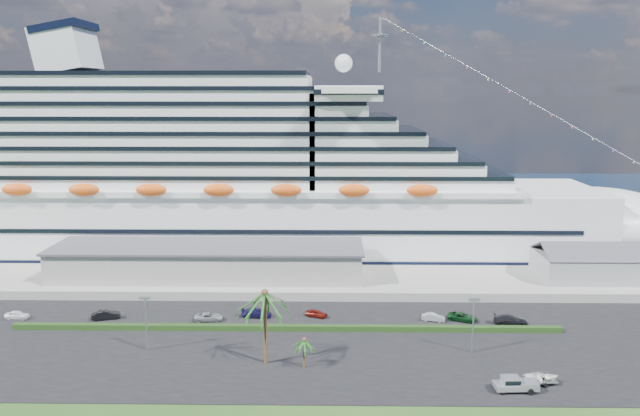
{
  "coord_description": "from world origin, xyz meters",
  "views": [
    {
      "loc": [
        -1.04,
        -78.5,
        38.07
      ],
      "look_at": [
        -2.74,
        30.0,
        17.52
      ],
      "focal_mm": 35.0,
      "sensor_mm": 36.0,
      "label": 1
    }
  ],
  "objects_px": {
    "boat_trailer": "(541,377)",
    "parked_car_3": "(256,313)",
    "cruise_ship": "(241,184)",
    "pickup_truck": "(515,384)"
  },
  "relations": [
    {
      "from": "boat_trailer",
      "to": "parked_car_3",
      "type": "bearing_deg",
      "value": 148.95
    },
    {
      "from": "cruise_ship",
      "to": "boat_trailer",
      "type": "distance_m",
      "value": 83.37
    },
    {
      "from": "cruise_ship",
      "to": "boat_trailer",
      "type": "bearing_deg",
      "value": -53.9
    },
    {
      "from": "cruise_ship",
      "to": "pickup_truck",
      "type": "distance_m",
      "value": 82.71
    },
    {
      "from": "cruise_ship",
      "to": "parked_car_3",
      "type": "distance_m",
      "value": 45.62
    },
    {
      "from": "cruise_ship",
      "to": "pickup_truck",
      "type": "height_order",
      "value": "cruise_ship"
    },
    {
      "from": "cruise_ship",
      "to": "boat_trailer",
      "type": "xyz_separation_m",
      "value": [
        48.25,
        -66.18,
        -15.57
      ]
    },
    {
      "from": "pickup_truck",
      "to": "boat_trailer",
      "type": "xyz_separation_m",
      "value": [
        3.95,
        1.93,
        -0.07
      ]
    },
    {
      "from": "pickup_truck",
      "to": "boat_trailer",
      "type": "relative_size",
      "value": 1.04
    },
    {
      "from": "parked_car_3",
      "to": "pickup_truck",
      "type": "bearing_deg",
      "value": -121.06
    }
  ]
}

